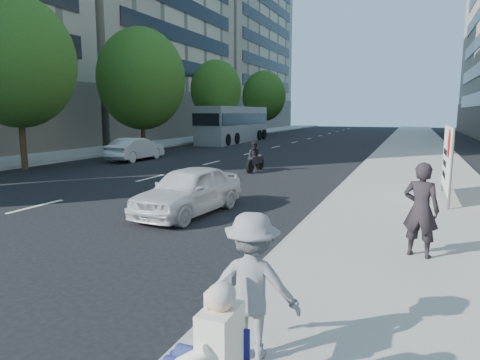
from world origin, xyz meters
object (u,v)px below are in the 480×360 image
at_px(white_sedan_near, 189,190).
at_px(seated_protester, 207,346).
at_px(motorcycle, 255,158).
at_px(white_sedan_mid, 136,149).
at_px(protest_banner, 447,158).
at_px(jogger, 252,286).
at_px(bus, 234,125).
at_px(pedestrian_woman, 421,210).

bearing_deg(white_sedan_near, seated_protester, -54.43).
bearing_deg(motorcycle, seated_protester, -67.73).
xyz_separation_m(seated_protester, white_sedan_mid, (-13.50, 17.87, -0.21)).
height_order(seated_protester, white_sedan_near, seated_protester).
bearing_deg(seated_protester, protest_banner, 77.76).
distance_m(jogger, protest_banner, 10.50).
relative_size(seated_protester, jogger, 0.82).
xyz_separation_m(seated_protester, motorcycle, (-5.39, 15.93, -0.24)).
bearing_deg(motorcycle, bus, 118.98).
distance_m(jogger, motorcycle, 15.75).
bearing_deg(pedestrian_woman, seated_protester, 88.40).
bearing_deg(jogger, protest_banner, -112.68).
distance_m(seated_protester, white_sedan_near, 8.37).
bearing_deg(jogger, white_sedan_mid, -60.18).
height_order(seated_protester, protest_banner, protest_banner).
bearing_deg(protest_banner, white_sedan_near, -148.50).
distance_m(seated_protester, pedestrian_woman, 5.60).
bearing_deg(pedestrian_woman, white_sedan_mid, -23.74).
bearing_deg(pedestrian_woman, jogger, 83.85).
bearing_deg(bus, protest_banner, -55.05).
distance_m(white_sedan_near, motorcycle, 8.76).
bearing_deg(white_sedan_near, pedestrian_woman, -12.43).
xyz_separation_m(seated_protester, jogger, (-0.03, 1.12, 0.08)).
height_order(white_sedan_mid, motorcycle, motorcycle).
xyz_separation_m(jogger, white_sedan_near, (-4.14, 6.13, -0.29)).
bearing_deg(protest_banner, pedestrian_woman, -97.43).
distance_m(jogger, white_sedan_near, 7.40).
height_order(seated_protester, bus, bus).
xyz_separation_m(white_sedan_near, bus, (-10.03, 27.19, 0.98)).
height_order(jogger, motorcycle, jogger).
distance_m(protest_banner, bus, 28.50).
relative_size(jogger, protest_banner, 0.52).
xyz_separation_m(seated_protester, protest_banner, (2.45, 11.31, 0.53)).
distance_m(pedestrian_woman, motorcycle, 12.73).
distance_m(jogger, pedestrian_woman, 4.55).
distance_m(seated_protester, protest_banner, 11.59).
relative_size(pedestrian_woman, motorcycle, 0.85).
height_order(seated_protester, white_sedan_mid, seated_protester).
relative_size(pedestrian_woman, protest_banner, 0.57).
xyz_separation_m(jogger, motorcycle, (-5.37, 14.80, -0.31)).
relative_size(protest_banner, white_sedan_near, 0.79).
bearing_deg(pedestrian_woman, bus, -45.58).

